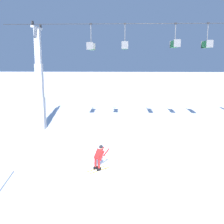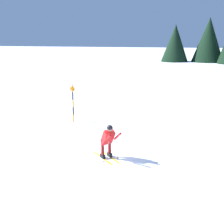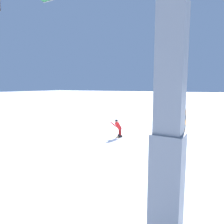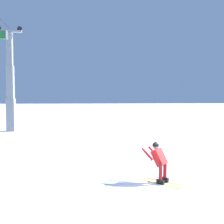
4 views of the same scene
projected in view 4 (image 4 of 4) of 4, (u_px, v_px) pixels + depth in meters
The scene contains 3 objects.
ground_plane at pixel (165, 192), 8.81m from camera, with size 260.00×260.00×0.00m, color white.
skier_carving_main at pixel (159, 159), 9.77m from camera, with size 1.53×1.52×1.63m.
lift_tower_far at pixel (10, 88), 24.57m from camera, with size 0.73×2.30×9.73m.
Camera 4 is at (-8.42, 2.66, 3.15)m, focal length 42.34 mm.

